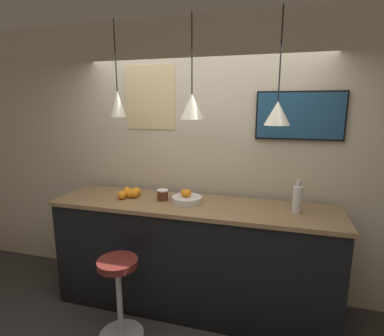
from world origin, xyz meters
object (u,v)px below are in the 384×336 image
object	(u,v)px
fruit_bowl	(187,198)
mounted_tv	(300,116)
spread_jar	(163,195)
bar_stool	(119,287)
juice_bottle	(297,199)

from	to	relation	value
fruit_bowl	mounted_tv	world-z (taller)	mounted_tv
spread_jar	mounted_tv	distance (m)	1.52
spread_jar	mounted_tv	xyz separation A→B (m)	(1.26, 0.37, 0.78)
bar_stool	fruit_bowl	world-z (taller)	fruit_bowl
fruit_bowl	juice_bottle	size ratio (longest dim) A/B	1.00
bar_stool	spread_jar	size ratio (longest dim) A/B	6.76
juice_bottle	spread_jar	size ratio (longest dim) A/B	2.65
juice_bottle	mounted_tv	world-z (taller)	mounted_tv
mounted_tv	bar_stool	bearing A→B (deg)	-145.92
bar_stool	fruit_bowl	xyz separation A→B (m)	(0.43, 0.61, 0.65)
bar_stool	fruit_bowl	distance (m)	0.99
juice_bottle	bar_stool	bearing A→B (deg)	-157.23
juice_bottle	fruit_bowl	bearing A→B (deg)	-179.99
juice_bottle	mounted_tv	bearing A→B (deg)	91.14
fruit_bowl	spread_jar	xyz separation A→B (m)	(-0.25, 0.00, 0.01)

